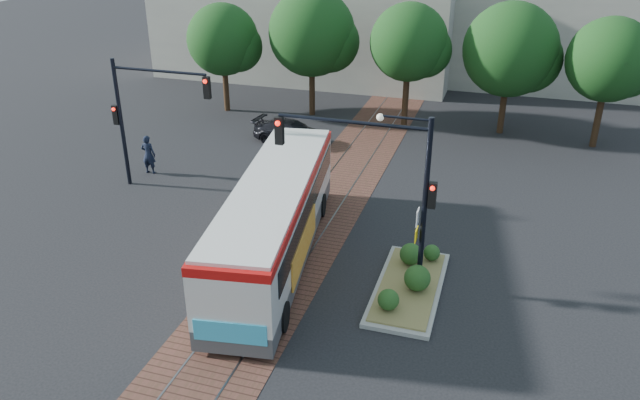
# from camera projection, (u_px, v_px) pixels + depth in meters

# --- Properties ---
(ground) EXTENTS (120.00, 120.00, 0.00)m
(ground) POSITION_uv_depth(u_px,v_px,m) (288.00, 255.00, 23.77)
(ground) COLOR black
(ground) RESTS_ON ground
(trackbed) EXTENTS (3.60, 40.00, 0.02)m
(trackbed) POSITION_uv_depth(u_px,v_px,m) (320.00, 210.00, 27.21)
(trackbed) COLOR brown
(trackbed) RESTS_ON ground
(tree_row) EXTENTS (26.40, 5.60, 7.67)m
(tree_row) POSITION_uv_depth(u_px,v_px,m) (405.00, 44.00, 35.48)
(tree_row) COLOR #382314
(tree_row) RESTS_ON ground
(warehouses) EXTENTS (40.00, 13.00, 8.00)m
(warehouses) POSITION_uv_depth(u_px,v_px,m) (411.00, 24.00, 47.00)
(warehouses) COLOR #ADA899
(warehouses) RESTS_ON ground
(city_bus) EXTENTS (4.26, 12.12, 3.18)m
(city_bus) POSITION_uv_depth(u_px,v_px,m) (275.00, 216.00, 22.84)
(city_bus) COLOR #454548
(city_bus) RESTS_ON ground
(traffic_island) EXTENTS (2.20, 5.20, 1.13)m
(traffic_island) POSITION_uv_depth(u_px,v_px,m) (410.00, 280.00, 21.56)
(traffic_island) COLOR gray
(traffic_island) RESTS_ON ground
(signal_pole_main) EXTENTS (5.49, 0.46, 6.00)m
(signal_pole_main) POSITION_uv_depth(u_px,v_px,m) (389.00, 175.00, 20.24)
(signal_pole_main) COLOR black
(signal_pole_main) RESTS_ON ground
(signal_pole_left) EXTENTS (4.99, 0.34, 6.00)m
(signal_pole_left) POSITION_uv_depth(u_px,v_px,m) (141.00, 108.00, 27.79)
(signal_pole_left) COLOR black
(signal_pole_left) RESTS_ON ground
(officer) EXTENTS (0.74, 0.51, 1.95)m
(officer) POSITION_uv_depth(u_px,v_px,m) (148.00, 154.00, 30.53)
(officer) COLOR black
(officer) RESTS_ON ground
(parked_car) EXTENTS (4.47, 2.23, 1.25)m
(parked_car) POSITION_uv_depth(u_px,v_px,m) (291.00, 132.00, 34.59)
(parked_car) COLOR black
(parked_car) RESTS_ON ground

